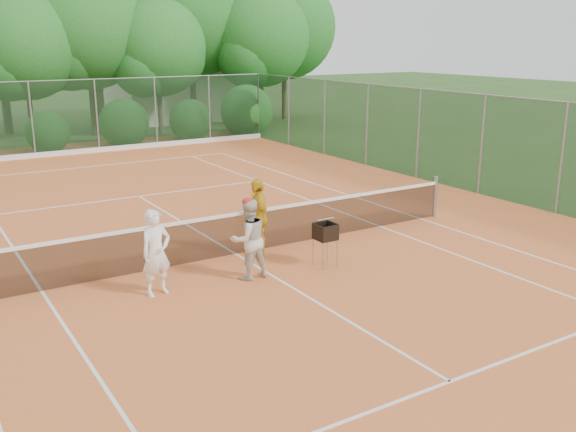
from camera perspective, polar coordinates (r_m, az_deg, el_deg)
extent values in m
plane|color=#274619|center=(14.20, -4.59, -3.52)|extent=(120.00, 120.00, 0.00)
cube|color=orange|center=(14.19, -4.59, -3.48)|extent=(18.00, 36.00, 0.02)
cube|color=beige|center=(39.13, -9.22, 10.71)|extent=(8.00, 5.00, 3.00)
cylinder|color=gray|center=(17.44, 12.95, 1.68)|extent=(0.10, 0.10, 1.10)
cube|color=black|center=(14.05, -4.63, -1.67)|extent=(11.87, 0.03, 0.86)
cube|color=white|center=(13.92, -4.67, 0.16)|extent=(11.87, 0.04, 0.07)
imported|color=white|center=(11.99, -11.64, -3.22)|extent=(0.65, 0.49, 1.62)
imported|color=beige|center=(12.57, -3.55, -2.08)|extent=(0.80, 0.64, 1.61)
ellipsoid|color=red|center=(12.36, -3.60, 1.31)|extent=(0.22, 0.22, 0.14)
imported|color=gold|center=(13.95, -2.70, -0.08)|extent=(0.60, 1.06, 1.71)
cylinder|color=gray|center=(13.17, 3.12, -3.60)|extent=(0.02, 0.02, 0.58)
cylinder|color=gray|center=(13.64, 3.50, -2.93)|extent=(0.02, 0.02, 0.58)
cube|color=black|center=(13.26, 3.35, -1.38)|extent=(0.40, 0.40, 0.34)
sphere|color=yellow|center=(24.52, -20.16, 3.80)|extent=(0.07, 0.07, 0.07)
sphere|color=gold|center=(26.31, -13.71, 5.05)|extent=(0.07, 0.07, 0.07)
sphere|color=#C1E134|center=(26.43, -9.25, 5.34)|extent=(0.07, 0.07, 0.07)
cube|color=white|center=(25.04, -17.26, 4.21)|extent=(11.03, 0.06, 0.01)
cube|color=white|center=(17.27, 11.77, -0.26)|extent=(0.06, 23.77, 0.01)
cube|color=white|center=(12.97, -21.03, -6.32)|extent=(0.06, 23.77, 0.01)
cube|color=white|center=(16.38, 8.27, -0.95)|extent=(0.06, 23.77, 0.01)
cube|color=white|center=(19.89, -13.12, 1.72)|extent=(8.23, 0.06, 0.01)
cube|color=white|center=(9.44, 14.19, -14.08)|extent=(8.23, 0.06, 0.01)
cube|color=white|center=(14.19, -4.59, -3.43)|extent=(0.06, 12.80, 0.01)
cube|color=#19381E|center=(27.82, -19.20, 8.24)|extent=(18.00, 0.02, 3.00)
cylinder|color=gray|center=(31.06, -2.64, 9.74)|extent=(0.07, 0.07, 3.00)
cube|color=#19381E|center=(18.63, 23.15, 4.68)|extent=(0.02, 33.00, 3.00)
cylinder|color=gray|center=(31.06, -2.64, 9.74)|extent=(0.07, 0.07, 3.00)
cylinder|color=brown|center=(32.09, -21.98, 9.25)|extent=(0.24, 0.24, 3.50)
sphere|color=#236521|center=(31.96, -22.46, 13.85)|extent=(4.90, 4.90, 4.90)
cylinder|color=brown|center=(33.20, -17.04, 10.38)|extent=(0.28, 0.28, 4.10)
sphere|color=#236521|center=(33.11, -17.47, 15.60)|extent=(5.74, 5.74, 5.74)
cylinder|color=brown|center=(33.01, -11.34, 10.11)|extent=(0.23, 0.23, 3.40)
sphere|color=#236521|center=(32.88, -11.58, 14.47)|extent=(4.76, 4.76, 4.76)
cylinder|color=brown|center=(36.58, -8.46, 11.72)|extent=(0.32, 0.32, 4.65)
sphere|color=#236521|center=(36.53, -8.68, 17.11)|extent=(6.51, 6.51, 6.51)
cylinder|color=brown|center=(35.89, -2.45, 11.12)|extent=(0.26, 0.26, 3.80)
sphere|color=#236521|center=(35.79, -2.50, 15.61)|extent=(5.32, 5.32, 5.32)
cylinder|color=brown|center=(38.52, -0.34, 11.76)|extent=(0.29, 0.29, 4.25)
sphere|color=#236521|center=(38.45, -0.35, 16.44)|extent=(5.95, 5.95, 5.95)
cone|color=brown|center=(33.72, -16.83, 15.49)|extent=(0.44, 0.44, 10.00)
cone|color=brown|center=(36.90, -11.58, 17.32)|extent=(0.44, 0.44, 12.00)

